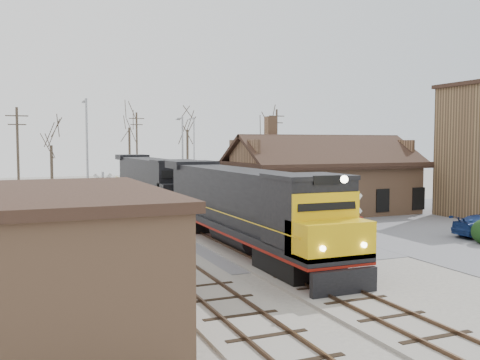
# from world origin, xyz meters

# --- Properties ---
(ground) EXTENTS (140.00, 140.00, 0.00)m
(ground) POSITION_xyz_m (0.00, 0.00, 0.00)
(ground) COLOR #A09B91
(ground) RESTS_ON ground
(road) EXTENTS (60.00, 9.00, 0.03)m
(road) POSITION_xyz_m (0.00, 0.00, 0.01)
(road) COLOR slate
(road) RESTS_ON ground
(parking_lot) EXTENTS (22.00, 26.00, 0.03)m
(parking_lot) POSITION_xyz_m (18.00, 4.00, 0.02)
(parking_lot) COLOR slate
(parking_lot) RESTS_ON ground
(track_main) EXTENTS (3.40, 90.00, 0.24)m
(track_main) POSITION_xyz_m (0.00, 15.00, 0.07)
(track_main) COLOR #A09B91
(track_main) RESTS_ON ground
(track_siding) EXTENTS (3.40, 90.00, 0.24)m
(track_siding) POSITION_xyz_m (-4.50, 15.00, 0.07)
(track_siding) COLOR #A09B91
(track_siding) RESTS_ON ground
(depot) EXTENTS (15.20, 9.31, 7.90)m
(depot) POSITION_xyz_m (11.99, 12.00, 2.41)
(depot) COLOR #9D7151
(depot) RESTS_ON ground
(locomotive_lead) EXTENTS (3.04, 20.34, 4.52)m
(locomotive_lead) POSITION_xyz_m (0.00, 0.29, 2.37)
(locomotive_lead) COLOR black
(locomotive_lead) RESTS_ON ground
(locomotive_trailing) EXTENTS (3.04, 20.34, 4.27)m
(locomotive_trailing) POSITION_xyz_m (0.00, 20.90, 2.37)
(locomotive_trailing) COLOR black
(locomotive_trailing) RESTS_ON ground
(crossbuck_near) EXTENTS (1.01, 0.29, 3.54)m
(crossbuck_near) POSITION_xyz_m (2.90, -5.67, 1.70)
(crossbuck_near) COLOR #A5A8AD
(crossbuck_near) RESTS_ON ground
(crossbuck_far) EXTENTS (1.18, 0.31, 4.12)m
(crossbuck_far) POSITION_xyz_m (-6.64, 5.24, 1.93)
(crossbuck_far) COLOR #A5A8AD
(crossbuck_far) RESTS_ON ground
(streetlight_a) EXTENTS (0.25, 2.04, 9.28)m
(streetlight_a) POSITION_xyz_m (-5.97, 18.18, 5.18)
(streetlight_a) COLOR #A5A8AD
(streetlight_a) RESTS_ON ground
(streetlight_b) EXTENTS (0.25, 2.04, 8.31)m
(streetlight_b) POSITION_xyz_m (3.93, 24.99, 4.69)
(streetlight_b) COLOR #A5A8AD
(streetlight_b) RESTS_ON ground
(streetlight_c) EXTENTS (0.25, 2.04, 8.88)m
(streetlight_c) POSITION_xyz_m (8.99, 37.11, 4.98)
(streetlight_c) COLOR #A5A8AD
(streetlight_c) RESTS_ON ground
(utility_pole_a) EXTENTS (2.00, 0.24, 9.05)m
(utility_pole_a) POSITION_xyz_m (-11.03, 27.94, 4.74)
(utility_pole_a) COLOR #382D23
(utility_pole_a) RESTS_ON ground
(utility_pole_b) EXTENTS (2.00, 0.24, 9.73)m
(utility_pole_b) POSITION_xyz_m (3.40, 43.90, 5.09)
(utility_pole_b) COLOR #382D23
(utility_pole_b) RESTS_ON ground
(utility_pole_c) EXTENTS (2.00, 0.24, 9.74)m
(utility_pole_c) POSITION_xyz_m (17.49, 31.35, 5.09)
(utility_pole_c) COLOR #382D23
(utility_pole_c) RESTS_ON ground
(tree_b) EXTENTS (3.67, 3.67, 8.98)m
(tree_b) POSITION_xyz_m (-7.66, 35.59, 6.39)
(tree_b) COLOR #382D23
(tree_b) RESTS_ON ground
(tree_c) EXTENTS (5.26, 5.26, 12.89)m
(tree_c) POSITION_xyz_m (3.51, 49.41, 9.18)
(tree_c) COLOR #382D23
(tree_c) RESTS_ON ground
(tree_d) EXTENTS (4.97, 4.97, 12.17)m
(tree_d) POSITION_xyz_m (9.29, 40.66, 8.67)
(tree_d) COLOR #382D23
(tree_d) RESTS_ON ground
(tree_e) EXTENTS (4.29, 4.29, 10.51)m
(tree_e) POSITION_xyz_m (17.97, 35.43, 7.48)
(tree_e) COLOR #382D23
(tree_e) RESTS_ON ground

